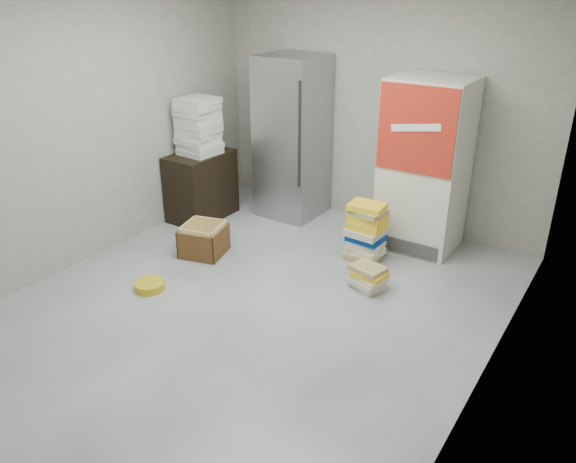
% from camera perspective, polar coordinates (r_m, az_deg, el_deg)
% --- Properties ---
extents(ground, '(5.00, 5.00, 0.00)m').
position_cam_1_polar(ground, '(5.04, -4.27, -7.93)').
color(ground, '#B0B0AB').
rests_on(ground, ground).
extents(room_shell, '(4.04, 5.04, 2.82)m').
position_cam_1_polar(room_shell, '(4.35, -5.03, 12.47)').
color(room_shell, '#A8A397').
rests_on(room_shell, ground).
extents(steel_fridge, '(0.70, 0.72, 1.90)m').
position_cam_1_polar(steel_fridge, '(6.74, 0.46, 9.51)').
color(steel_fridge, '#A6A9AE').
rests_on(steel_fridge, ground).
extents(coke_cooler, '(0.80, 0.73, 1.80)m').
position_cam_1_polar(coke_cooler, '(6.05, 13.73, 6.57)').
color(coke_cooler, silver).
rests_on(coke_cooler, ground).
extents(wood_shelf, '(0.50, 0.80, 0.80)m').
position_cam_1_polar(wood_shelf, '(6.84, -8.79, 4.62)').
color(wood_shelf, black).
rests_on(wood_shelf, ground).
extents(supply_box_stack, '(0.44, 0.43, 0.65)m').
position_cam_1_polar(supply_box_stack, '(6.63, -9.09, 10.51)').
color(supply_box_stack, silver).
rests_on(supply_box_stack, wood_shelf).
extents(phonebook_stack_main, '(0.38, 0.33, 0.62)m').
position_cam_1_polar(phonebook_stack_main, '(5.79, 7.92, -0.07)').
color(phonebook_stack_main, tan).
rests_on(phonebook_stack_main, ground).
extents(phonebook_stack_side, '(0.38, 0.34, 0.23)m').
position_cam_1_polar(phonebook_stack_side, '(5.34, 8.12, -4.64)').
color(phonebook_stack_side, beige).
rests_on(phonebook_stack_side, ground).
extents(cardboard_box, '(0.52, 0.52, 0.34)m').
position_cam_1_polar(cardboard_box, '(5.99, -8.55, -1.03)').
color(cardboard_box, gold).
rests_on(cardboard_box, ground).
extents(bucket_lid, '(0.37, 0.37, 0.08)m').
position_cam_1_polar(bucket_lid, '(5.47, -13.87, -5.36)').
color(bucket_lid, gold).
rests_on(bucket_lid, ground).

